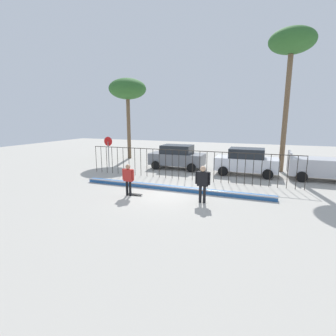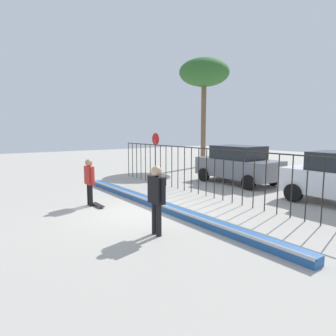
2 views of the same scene
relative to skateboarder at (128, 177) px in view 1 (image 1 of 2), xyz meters
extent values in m
plane|color=#ADA89E|center=(1.76, 1.02, -1.00)|extent=(60.00, 60.00, 0.00)
cube|color=#235699|center=(1.76, 1.79, -0.89)|extent=(11.00, 0.36, 0.22)
cylinder|color=#B2B2B7|center=(1.76, 1.61, -0.78)|extent=(11.00, 0.09, 0.09)
cylinder|color=black|center=(-5.24, 4.40, -0.02)|extent=(0.04, 0.04, 1.96)
cylinder|color=black|center=(-4.77, 4.40, -0.02)|extent=(0.04, 0.04, 1.96)
cylinder|color=black|center=(-4.30, 4.40, -0.02)|extent=(0.04, 0.04, 1.96)
cylinder|color=black|center=(-3.84, 4.40, -0.02)|extent=(0.04, 0.04, 1.96)
cylinder|color=black|center=(-3.37, 4.40, -0.02)|extent=(0.04, 0.04, 1.96)
cylinder|color=black|center=(-2.90, 4.40, -0.02)|extent=(0.04, 0.04, 1.96)
cylinder|color=black|center=(-2.44, 4.40, -0.02)|extent=(0.04, 0.04, 1.96)
cylinder|color=black|center=(-1.97, 4.40, -0.02)|extent=(0.04, 0.04, 1.96)
cylinder|color=black|center=(-1.50, 4.40, -0.02)|extent=(0.04, 0.04, 1.96)
cylinder|color=black|center=(-1.04, 4.40, -0.02)|extent=(0.04, 0.04, 1.96)
cylinder|color=black|center=(-0.57, 4.40, -0.02)|extent=(0.04, 0.04, 1.96)
cylinder|color=black|center=(-0.10, 4.40, -0.02)|extent=(0.04, 0.04, 1.96)
cylinder|color=black|center=(0.36, 4.40, -0.02)|extent=(0.04, 0.04, 1.96)
cylinder|color=black|center=(0.83, 4.40, -0.02)|extent=(0.04, 0.04, 1.96)
cylinder|color=black|center=(1.30, 4.40, -0.02)|extent=(0.04, 0.04, 1.96)
cylinder|color=black|center=(1.76, 4.40, -0.02)|extent=(0.04, 0.04, 1.96)
cylinder|color=black|center=(2.23, 4.40, -0.02)|extent=(0.04, 0.04, 1.96)
cylinder|color=black|center=(2.70, 4.40, -0.02)|extent=(0.04, 0.04, 1.96)
cylinder|color=black|center=(3.16, 4.40, -0.02)|extent=(0.04, 0.04, 1.96)
cylinder|color=black|center=(3.63, 4.40, -0.02)|extent=(0.04, 0.04, 1.96)
cylinder|color=black|center=(4.10, 4.40, -0.02)|extent=(0.04, 0.04, 1.96)
cylinder|color=black|center=(4.56, 4.40, -0.02)|extent=(0.04, 0.04, 1.96)
cylinder|color=black|center=(5.03, 4.40, -0.02)|extent=(0.04, 0.04, 1.96)
cylinder|color=black|center=(5.50, 4.40, -0.02)|extent=(0.04, 0.04, 1.96)
cylinder|color=black|center=(5.96, 4.40, -0.02)|extent=(0.04, 0.04, 1.96)
cylinder|color=black|center=(6.43, 4.40, -0.02)|extent=(0.04, 0.04, 1.96)
cylinder|color=black|center=(6.90, 4.40, -0.02)|extent=(0.04, 0.04, 1.96)
cylinder|color=black|center=(7.36, 4.40, -0.02)|extent=(0.04, 0.04, 1.96)
cylinder|color=black|center=(7.83, 4.40, -0.02)|extent=(0.04, 0.04, 1.96)
cylinder|color=black|center=(8.30, 4.40, -0.02)|extent=(0.04, 0.04, 1.96)
cylinder|color=black|center=(8.76, 4.40, -0.02)|extent=(0.04, 0.04, 1.96)
cube|color=black|center=(1.76, 4.40, 0.94)|extent=(14.00, 0.04, 0.04)
cylinder|color=black|center=(-0.09, 0.00, -0.61)|extent=(0.13, 0.13, 0.77)
cylinder|color=black|center=(0.09, 0.00, -0.61)|extent=(0.13, 0.13, 0.77)
cube|color=#B22823|center=(0.00, 0.00, 0.09)|extent=(0.47, 0.20, 0.64)
sphere|color=#A87A5B|center=(0.00, 0.00, 0.54)|extent=(0.25, 0.25, 0.25)
cylinder|color=#B22823|center=(-0.29, 0.00, 0.13)|extent=(0.10, 0.10, 0.57)
cylinder|color=#B22823|center=(0.29, 0.00, 0.13)|extent=(0.10, 0.10, 0.57)
cube|color=black|center=(0.27, 0.17, -0.94)|extent=(0.80, 0.20, 0.02)
cylinder|color=silver|center=(0.54, 0.24, -0.97)|extent=(0.05, 0.03, 0.05)
cylinder|color=silver|center=(0.54, 0.09, -0.97)|extent=(0.05, 0.03, 0.05)
cylinder|color=silver|center=(0.00, 0.24, -0.97)|extent=(0.05, 0.03, 0.05)
cylinder|color=silver|center=(0.00, 0.09, -0.97)|extent=(0.05, 0.03, 0.05)
cylinder|color=black|center=(3.75, 0.27, -0.58)|extent=(0.14, 0.14, 0.83)
cylinder|color=black|center=(3.95, 0.27, -0.58)|extent=(0.14, 0.14, 0.83)
cube|color=black|center=(3.85, 0.27, 0.18)|extent=(0.51, 0.22, 0.69)
sphere|color=tan|center=(3.85, 0.27, 0.66)|extent=(0.27, 0.27, 0.27)
cylinder|color=black|center=(3.54, 0.27, 0.21)|extent=(0.11, 0.11, 0.62)
cylinder|color=black|center=(4.16, 0.27, 0.21)|extent=(0.11, 0.11, 0.62)
cube|color=slate|center=(0.05, 7.74, -0.21)|extent=(4.30, 1.90, 0.90)
cube|color=#1E2328|center=(0.05, 7.74, 0.57)|extent=(2.37, 1.71, 0.66)
cylinder|color=black|center=(1.51, 8.69, -0.66)|extent=(0.68, 0.22, 0.68)
cylinder|color=black|center=(1.51, 6.79, -0.66)|extent=(0.68, 0.22, 0.68)
cylinder|color=black|center=(-1.41, 8.69, -0.66)|extent=(0.68, 0.22, 0.68)
cylinder|color=black|center=(-1.41, 6.79, -0.66)|extent=(0.68, 0.22, 0.68)
cube|color=silver|center=(5.38, 7.35, -0.21)|extent=(4.30, 1.90, 0.90)
cube|color=#1E2328|center=(5.38, 7.35, 0.57)|extent=(2.37, 1.71, 0.66)
cylinder|color=black|center=(6.84, 8.30, -0.66)|extent=(0.68, 0.22, 0.68)
cylinder|color=black|center=(6.84, 6.40, -0.66)|extent=(0.68, 0.22, 0.68)
cylinder|color=black|center=(3.92, 8.30, -0.66)|extent=(0.68, 0.22, 0.68)
cylinder|color=black|center=(3.92, 6.40, -0.66)|extent=(0.68, 0.22, 0.68)
cube|color=#B7B7BC|center=(10.44, 7.33, -0.11)|extent=(4.70, 1.90, 1.10)
cube|color=#B7B7BC|center=(8.15, 7.33, 0.62)|extent=(0.12, 1.75, 0.36)
cylinder|color=black|center=(8.84, 8.28, -0.66)|extent=(0.68, 0.22, 0.68)
cylinder|color=black|center=(8.84, 6.38, -0.66)|extent=(0.68, 0.22, 0.68)
cylinder|color=slate|center=(-5.52, 6.47, 0.05)|extent=(0.07, 0.07, 2.10)
cylinder|color=red|center=(-5.52, 6.49, 1.12)|extent=(0.76, 0.02, 0.76)
cylinder|color=brown|center=(7.80, 9.45, 3.19)|extent=(0.36, 0.36, 8.38)
ellipsoid|color=#2D6028|center=(7.80, 9.45, 8.24)|extent=(3.13, 3.13, 1.72)
cylinder|color=brown|center=(-6.20, 11.16, 1.90)|extent=(0.36, 0.36, 5.80)
ellipsoid|color=#2D6028|center=(-6.20, 11.16, 5.78)|extent=(3.59, 3.59, 1.98)
camera|label=1|loc=(6.36, -11.03, 2.96)|focal=26.75mm
camera|label=2|loc=(9.93, -3.80, 1.67)|focal=31.59mm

